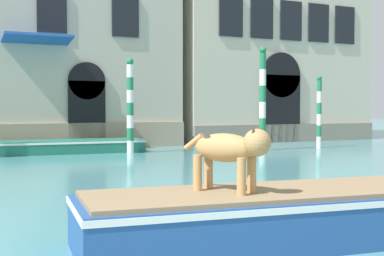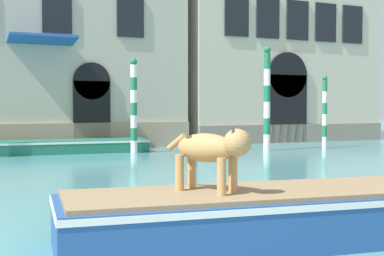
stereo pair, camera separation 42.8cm
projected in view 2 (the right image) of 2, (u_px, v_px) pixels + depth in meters
The scene contains 7 objects.
palazzo_left at pixel (46, 16), 25.27m from camera, with size 12.08×7.40×12.32m.
boat_foreground at pixel (294, 213), 7.32m from camera, with size 6.57×2.42×0.73m.
dog_on_deck at pixel (212, 149), 6.90m from camera, with size 0.79×1.18×0.86m.
boat_moored_near_palazzo at pixel (60, 146), 21.27m from camera, with size 6.99×2.31×0.50m.
mooring_pole_0 at pixel (325, 111), 23.62m from camera, with size 0.22×0.22×3.22m.
mooring_pole_1 at pixel (267, 98), 22.22m from camera, with size 0.28×0.28×4.34m.
mooring_pole_4 at pixel (134, 105), 21.06m from camera, with size 0.28×0.28×3.75m.
Camera 2 is at (-1.59, -2.18, 1.84)m, focal length 50.00 mm.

